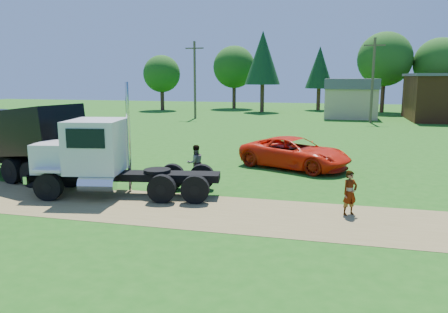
% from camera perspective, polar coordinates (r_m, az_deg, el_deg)
% --- Properties ---
extents(ground, '(140.00, 140.00, 0.00)m').
position_cam_1_polar(ground, '(15.81, 5.95, -7.76)').
color(ground, '#1B5412').
rests_on(ground, ground).
extents(dirt_track, '(120.00, 4.20, 0.01)m').
position_cam_1_polar(dirt_track, '(15.81, 5.95, -7.74)').
color(dirt_track, brown).
rests_on(dirt_track, ground).
extents(white_semi_tractor, '(7.97, 3.80, 4.70)m').
position_cam_1_polar(white_semi_tractor, '(18.95, -15.94, -0.07)').
color(white_semi_tractor, black).
rests_on(white_semi_tractor, ground).
extents(black_dump_truck, '(8.67, 4.65, 3.68)m').
position_cam_1_polar(black_dump_truck, '(24.03, -25.80, 2.44)').
color(black_dump_truck, black).
rests_on(black_dump_truck, ground).
extents(orange_pickup, '(6.64, 5.00, 1.68)m').
position_cam_1_polar(orange_pickup, '(24.02, 9.25, 0.48)').
color(orange_pickup, red).
rests_on(orange_pickup, ground).
extents(spectator_a, '(0.71, 0.67, 1.62)m').
position_cam_1_polar(spectator_a, '(16.29, 16.11, -4.60)').
color(spectator_a, '#999999').
rests_on(spectator_a, ground).
extents(spectator_b, '(1.07, 1.03, 1.73)m').
position_cam_1_polar(spectator_b, '(20.84, -3.76, -0.84)').
color(spectator_b, '#999999').
rests_on(spectator_b, ground).
extents(tan_shed, '(6.20, 5.40, 4.70)m').
position_cam_1_polar(tan_shed, '(54.98, 16.21, 7.36)').
color(tan_shed, tan).
rests_on(tan_shed, ground).
extents(utility_poles, '(42.20, 0.28, 9.00)m').
position_cam_1_polar(utility_poles, '(50.05, 18.86, 9.59)').
color(utility_poles, brown).
rests_on(utility_poles, ground).
extents(tree_row, '(56.93, 12.15, 11.17)m').
position_cam_1_polar(tree_row, '(64.78, 15.80, 11.50)').
color(tree_row, '#362016').
rests_on(tree_row, ground).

